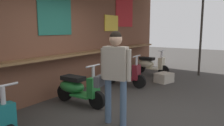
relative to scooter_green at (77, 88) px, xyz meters
name	(u,v)px	position (x,y,z in m)	size (l,w,h in m)	color
ground_plane	(117,113)	(0.02, -1.08, -0.39)	(32.67, 32.67, 0.00)	#383533
market_stall_facade	(53,19)	(0.03, 0.73, 1.59)	(11.67, 2.80, 3.49)	brown
scooter_green	(77,88)	(0.00, 0.00, 0.00)	(0.46, 1.40, 0.97)	#237533
scooter_maroon	(122,73)	(2.02, 0.00, 0.00)	(0.46, 1.40, 0.97)	maroon
scooter_cream	(150,64)	(4.08, 0.00, 0.00)	(0.47, 1.40, 0.97)	beige
shopper_with_handbag	(115,68)	(-0.43, -1.31, 0.65)	(0.34, 0.67, 1.70)	slate
merchandise_crate	(164,78)	(3.13, -0.93, -0.23)	(0.54, 0.43, 0.31)	#B2A899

